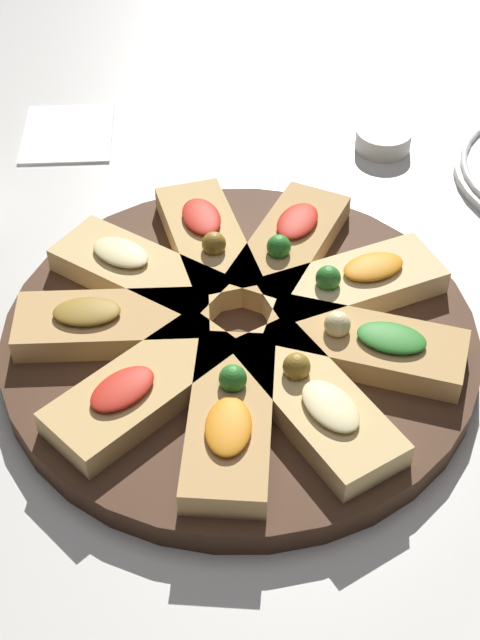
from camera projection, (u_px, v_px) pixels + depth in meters
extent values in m
plane|color=beige|center=(240.00, 349.00, 0.82)|extent=(3.00, 3.00, 0.00)
cylinder|color=#422819|center=(240.00, 339.00, 0.81)|extent=(0.43, 0.43, 0.03)
cube|color=tan|center=(113.00, 324.00, 0.79)|extent=(0.12, 0.18, 0.02)
ellipsoid|color=olive|center=(87.00, 311.00, 0.78)|extent=(0.05, 0.07, 0.01)
cube|color=tan|center=(144.00, 388.00, 0.74)|extent=(0.18, 0.14, 0.02)
ellipsoid|color=red|center=(122.00, 389.00, 0.71)|extent=(0.07, 0.06, 0.01)
cube|color=tan|center=(231.00, 418.00, 0.71)|extent=(0.18, 0.10, 0.02)
ellipsoid|color=orange|center=(228.00, 426.00, 0.69)|extent=(0.07, 0.05, 0.01)
sphere|color=#2D7A28|center=(233.00, 378.00, 0.72)|extent=(0.02, 0.02, 0.02)
cube|color=#DBB775|center=(314.00, 402.00, 0.73)|extent=(0.16, 0.17, 0.02)
ellipsoid|color=beige|center=(331.00, 406.00, 0.70)|extent=(0.07, 0.07, 0.01)
sphere|color=olive|center=(297.00, 366.00, 0.73)|extent=(0.02, 0.02, 0.02)
cube|color=tan|center=(365.00, 346.00, 0.77)|extent=(0.07, 0.17, 0.02)
ellipsoid|color=#2D7A28|center=(392.00, 338.00, 0.75)|extent=(0.04, 0.06, 0.01)
sphere|color=beige|center=(337.00, 324.00, 0.76)|extent=(0.02, 0.02, 0.02)
cube|color=#E5C689|center=(351.00, 286.00, 0.83)|extent=(0.16, 0.17, 0.02)
ellipsoid|color=orange|center=(373.00, 267.00, 0.82)|extent=(0.07, 0.07, 0.01)
sphere|color=#2D7A28|center=(328.00, 278.00, 0.81)|extent=(0.02, 0.02, 0.02)
cube|color=tan|center=(288.00, 246.00, 0.87)|extent=(0.18, 0.09, 0.02)
ellipsoid|color=red|center=(297.00, 221.00, 0.87)|extent=(0.06, 0.04, 0.01)
sphere|color=#2D7A28|center=(279.00, 247.00, 0.84)|extent=(0.02, 0.02, 0.02)
cube|color=tan|center=(207.00, 243.00, 0.87)|extent=(0.18, 0.15, 0.02)
ellipsoid|color=red|center=(201.00, 216.00, 0.87)|extent=(0.07, 0.06, 0.01)
sphere|color=olive|center=(214.00, 244.00, 0.84)|extent=(0.02, 0.02, 0.02)
cube|color=#DBB775|center=(140.00, 274.00, 0.84)|extent=(0.11, 0.18, 0.02)
ellipsoid|color=beige|center=(121.00, 252.00, 0.83)|extent=(0.05, 0.07, 0.01)
cube|color=white|center=(68.00, 132.00, 1.07)|extent=(0.15, 0.14, 0.01)
cylinder|color=silver|center=(383.00, 139.00, 1.05)|extent=(0.07, 0.07, 0.02)
cylinder|color=#4C7A33|center=(384.00, 132.00, 1.04)|extent=(0.05, 0.05, 0.00)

